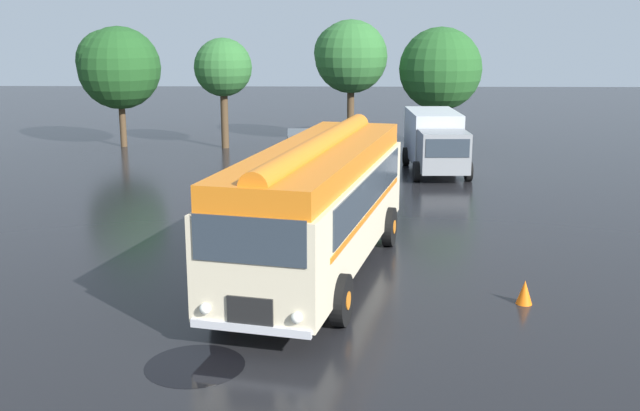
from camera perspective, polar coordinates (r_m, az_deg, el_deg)
ground_plane at (r=18.89m, az=-0.49°, el=-5.20°), size 120.00×120.00×0.00m
vintage_bus at (r=18.36m, az=-0.11°, el=0.40°), size 4.75×10.38×3.49m
car_near_left at (r=32.21m, az=-1.13°, el=4.19°), size 2.16×4.30×1.66m
car_mid_left at (r=33.18m, az=3.64°, el=4.44°), size 2.40×4.40×1.66m
box_van at (r=32.29m, az=8.76°, el=4.99°), size 2.45×5.82×2.50m
tree_far_left at (r=39.75m, az=-15.29°, el=10.22°), size 4.19×4.15×6.08m
tree_left_of_centre at (r=38.18m, az=-7.39°, el=10.29°), size 2.90×2.90×5.52m
tree_centre at (r=39.31m, az=2.16°, el=11.35°), size 3.79×3.74×6.41m
tree_right_of_centre at (r=38.87m, az=9.04°, el=10.20°), size 4.19×4.19×6.05m
traffic_cone at (r=17.41m, az=15.32°, el=-6.39°), size 0.36×0.36×0.55m
puddle_patch at (r=14.20m, az=-9.51°, el=-11.93°), size 1.84×1.84×0.01m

